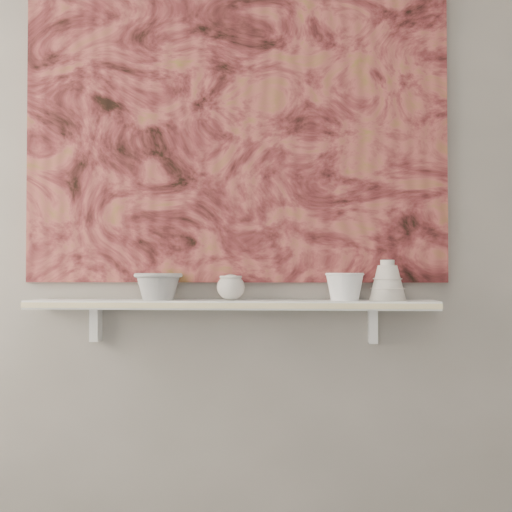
# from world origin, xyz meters

# --- Properties ---
(wall_back) EXTENTS (3.60, 0.00, 3.60)m
(wall_back) POSITION_xyz_m (0.00, 1.60, 1.35)
(wall_back) COLOR gray
(wall_back) RESTS_ON floor
(shelf) EXTENTS (1.40, 0.18, 0.03)m
(shelf) POSITION_xyz_m (0.00, 1.51, 0.92)
(shelf) COLOR white
(shelf) RESTS_ON wall_back
(shelf_stripe) EXTENTS (1.40, 0.01, 0.02)m
(shelf_stripe) POSITION_xyz_m (0.00, 1.41, 0.92)
(shelf_stripe) COLOR beige
(shelf_stripe) RESTS_ON shelf
(bracket_left) EXTENTS (0.03, 0.06, 0.12)m
(bracket_left) POSITION_xyz_m (-0.49, 1.57, 0.84)
(bracket_left) COLOR white
(bracket_left) RESTS_ON wall_back
(bracket_right) EXTENTS (0.03, 0.06, 0.12)m
(bracket_right) POSITION_xyz_m (0.49, 1.57, 0.84)
(bracket_right) COLOR white
(bracket_right) RESTS_ON wall_back
(painting) EXTENTS (1.50, 0.02, 1.10)m
(painting) POSITION_xyz_m (0.00, 1.59, 1.54)
(painting) COLOR maroon
(painting) RESTS_ON wall_back
(house_motif) EXTENTS (0.09, 0.00, 0.08)m
(house_motif) POSITION_xyz_m (0.45, 1.57, 1.23)
(house_motif) COLOR black
(house_motif) RESTS_ON painting
(bowl_grey) EXTENTS (0.22, 0.22, 0.10)m
(bowl_grey) POSITION_xyz_m (-0.25, 1.51, 0.98)
(bowl_grey) COLOR #959592
(bowl_grey) RESTS_ON shelf
(cup_cream) EXTENTS (0.11, 0.11, 0.09)m
(cup_cream) POSITION_xyz_m (0.00, 1.51, 0.97)
(cup_cream) COLOR beige
(cup_cream) RESTS_ON shelf
(bell_vessel) EXTENTS (0.16, 0.16, 0.14)m
(bell_vessel) POSITION_xyz_m (0.53, 1.51, 1.00)
(bell_vessel) COLOR beige
(bell_vessel) RESTS_ON shelf
(bowl_white) EXTENTS (0.15, 0.15, 0.10)m
(bowl_white) POSITION_xyz_m (0.39, 1.51, 0.98)
(bowl_white) COLOR white
(bowl_white) RESTS_ON shelf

